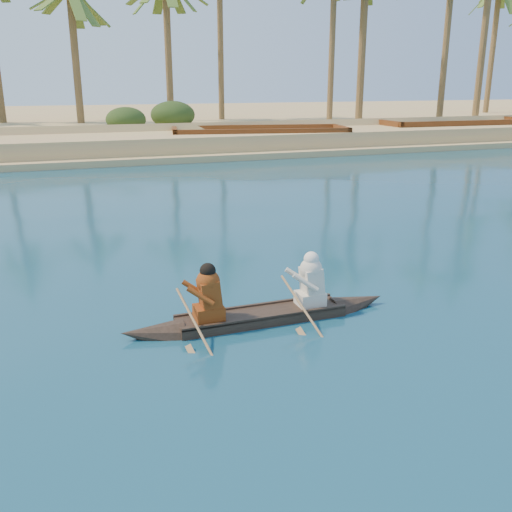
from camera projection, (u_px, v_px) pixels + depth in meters
name	position (u px, v px, depth m)	size (l,w,h in m)	color
sandy_embankment	(165.00, 123.00, 54.93)	(150.00, 51.00, 1.50)	tan
palm_grove	(192.00, 30.00, 42.04)	(110.00, 14.00, 16.00)	#466222
shrub_cluster	(206.00, 127.00, 40.89)	(100.00, 6.00, 2.40)	#1F3212
canoe	(261.00, 307.00, 10.77)	(5.29, 0.74, 1.46)	#3A291F
barge_mid	(260.00, 141.00, 36.76)	(11.63, 5.79, 1.85)	#653015
barge_right	(455.00, 132.00, 42.86)	(11.97, 4.41, 1.97)	#653015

